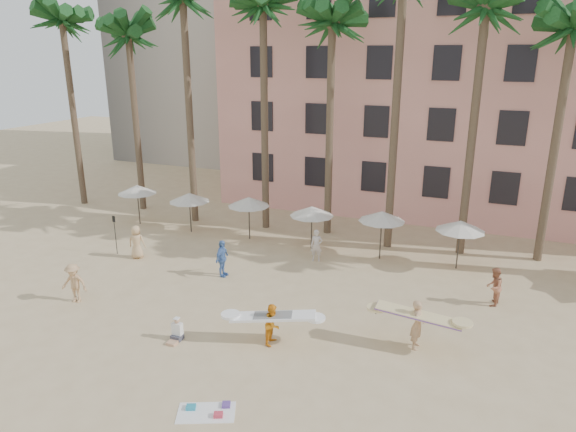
# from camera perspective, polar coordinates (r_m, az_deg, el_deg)

# --- Properties ---
(ground) EXTENTS (120.00, 120.00, 0.00)m
(ground) POSITION_cam_1_polar(r_m,az_deg,el_deg) (19.14, -7.57, -16.60)
(ground) COLOR #D1B789
(ground) RESTS_ON ground
(pink_hotel) EXTENTS (35.00, 14.00, 16.00)m
(pink_hotel) POSITION_cam_1_polar(r_m,az_deg,el_deg) (39.75, 20.87, 12.54)
(pink_hotel) COLOR #FDAA9A
(pink_hotel) RESTS_ON ground
(palm_row) EXTENTS (44.40, 5.40, 16.30)m
(palm_row) POSITION_cam_1_polar(r_m,az_deg,el_deg) (29.72, 7.65, 21.78)
(palm_row) COLOR brown
(palm_row) RESTS_ON ground
(umbrella_row) EXTENTS (22.50, 2.70, 2.73)m
(umbrella_row) POSITION_cam_1_polar(r_m,az_deg,el_deg) (29.62, -0.99, 1.13)
(umbrella_row) COLOR #332B23
(umbrella_row) RESTS_ON ground
(beach_towel) EXTENTS (2.05, 1.64, 0.14)m
(beach_towel) POSITION_cam_1_polar(r_m,az_deg,el_deg) (17.35, -8.89, -20.65)
(beach_towel) COLOR white
(beach_towel) RESTS_ON ground
(carrier_yellow) EXTENTS (3.17, 0.78, 1.96)m
(carrier_yellow) POSITION_cam_1_polar(r_m,az_deg,el_deg) (20.28, 14.21, -11.34)
(carrier_yellow) COLOR tan
(carrier_yellow) RESTS_ON ground
(carrier_white) EXTENTS (3.34, 1.70, 1.63)m
(carrier_white) POSITION_cam_1_polar(r_m,az_deg,el_deg) (20.07, -1.69, -11.70)
(carrier_white) COLOR orange
(carrier_white) RESTS_ON ground
(beachgoers) EXTENTS (19.12, 9.36, 1.90)m
(beachgoers) POSITION_cam_1_polar(r_m,az_deg,el_deg) (25.17, -7.28, -5.48)
(beachgoers) COLOR #AF6949
(beachgoers) RESTS_ON ground
(paddle) EXTENTS (0.18, 0.04, 2.23)m
(paddle) POSITION_cam_1_polar(r_m,az_deg,el_deg) (29.96, -18.69, -1.47)
(paddle) COLOR black
(paddle) RESTS_ON ground
(seated_man) EXTENTS (0.41, 0.71, 0.93)m
(seated_man) POSITION_cam_1_polar(r_m,az_deg,el_deg) (20.97, -12.28, -12.55)
(seated_man) COLOR #3F3F4C
(seated_man) RESTS_ON ground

